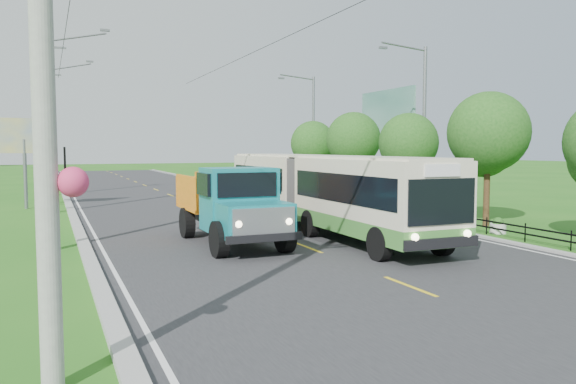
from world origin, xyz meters
TOP-DOWN VIEW (x-y plane):
  - ground at (0.00, 0.00)m, footprint 240.00×240.00m
  - road at (0.00, 20.00)m, footprint 14.00×120.00m
  - curb_left at (-7.20, 20.00)m, footprint 0.40×120.00m
  - curb_right at (7.15, 20.00)m, footprint 0.30×120.00m
  - edge_line_left at (-6.65, 20.00)m, footprint 0.12×120.00m
  - edge_line_right at (6.65, 20.00)m, footprint 0.12×120.00m
  - centre_dash at (0.00, 0.00)m, footprint 0.12×2.20m
  - railing_right at (8.00, 14.00)m, footprint 0.04×40.00m
  - pole_nearest at (-8.24, -3.00)m, footprint 3.51×0.44m
  - pole_near at (-8.26, 9.00)m, footprint 3.51×0.32m
  - pole_mid at (-8.26, 21.00)m, footprint 3.51×0.32m
  - pole_far at (-8.26, 33.00)m, footprint 3.51×0.32m
  - tree_third at (9.86, 8.14)m, footprint 3.60×3.62m
  - tree_fourth at (9.86, 14.14)m, footprint 3.24×3.31m
  - tree_fifth at (9.86, 20.14)m, footprint 3.48×3.52m
  - tree_back at (9.86, 26.14)m, footprint 3.30×3.36m
  - streetlight_mid at (10.64, 14.00)m, footprint 3.02×0.20m
  - streetlight_far at (10.64, 28.00)m, footprint 3.02×0.20m
  - planter_near at (8.60, 6.00)m, footprint 0.64×0.64m
  - planter_mid at (8.60, 14.00)m, footprint 0.64×0.64m
  - planter_far at (8.60, 22.00)m, footprint 0.64×0.64m
  - billboard_left at (-9.50, 24.00)m, footprint 3.00×0.20m
  - billboard_right at (12.30, 20.00)m, footprint 0.24×6.00m
  - bus at (2.27, 9.59)m, footprint 2.79×16.11m
  - dump_truck at (-2.23, 7.83)m, footprint 2.69×6.73m

SIDE VIEW (x-z plane):
  - ground at x=0.00m, z-range 0.00..0.00m
  - road at x=0.00m, z-range 0.00..0.02m
  - edge_line_left at x=-6.65m, z-range 0.02..0.02m
  - edge_line_right at x=6.65m, z-range 0.02..0.02m
  - centre_dash at x=0.00m, z-range 0.02..0.02m
  - curb_right at x=7.15m, z-range 0.00..0.10m
  - curb_left at x=-7.20m, z-range 0.00..0.15m
  - planter_near at x=8.60m, z-range -0.05..0.62m
  - planter_mid at x=8.60m, z-range -0.05..0.62m
  - planter_far at x=8.60m, z-range -0.05..0.62m
  - railing_right at x=8.00m, z-range 0.00..0.60m
  - dump_truck at x=-2.23m, z-range 0.19..3.00m
  - bus at x=2.27m, z-range 0.31..3.42m
  - tree_fourth at x=9.86m, z-range 0.89..6.29m
  - tree_back at x=9.86m, z-range 0.90..6.40m
  - tree_fifth at x=9.86m, z-range 0.95..6.75m
  - billboard_left at x=-9.50m, z-range 1.27..6.47m
  - tree_third at x=9.86m, z-range 0.99..6.99m
  - streetlight_mid at x=10.64m, z-range 0.37..9.44m
  - streetlight_far at x=10.64m, z-range 0.37..9.44m
  - pole_nearest at x=-8.24m, z-range -0.06..9.94m
  - pole_near at x=-8.26m, z-range 0.09..10.09m
  - pole_mid at x=-8.26m, z-range 0.09..10.09m
  - pole_far at x=-8.26m, z-range 0.09..10.09m
  - billboard_right at x=12.30m, z-range 1.69..8.99m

